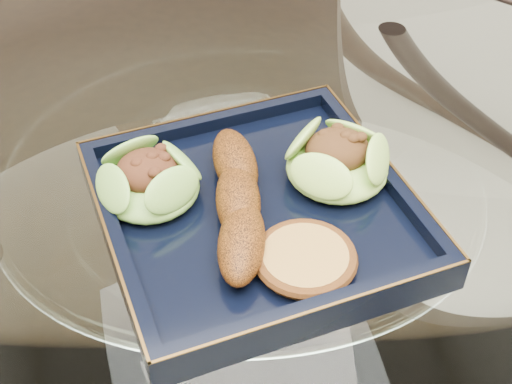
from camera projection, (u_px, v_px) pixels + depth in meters
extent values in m
cylinder|color=white|center=(241.00, 219.00, 0.67)|extent=(1.10, 1.10, 0.01)
torus|color=black|center=(241.00, 219.00, 0.67)|extent=(1.13, 1.13, 0.02)
cylinder|color=black|center=(362.00, 234.00, 1.18)|extent=(0.04, 0.04, 0.75)
cylinder|color=black|center=(15.00, 309.00, 1.07)|extent=(0.04, 0.04, 0.75)
cube|color=black|center=(166.00, 138.00, 1.13)|extent=(0.62, 0.62, 0.04)
cylinder|color=black|center=(36.00, 330.00, 1.19)|extent=(0.04, 0.04, 0.50)
cylinder|color=black|center=(274.00, 357.00, 1.15)|extent=(0.04, 0.04, 0.50)
cylinder|color=black|center=(104.00, 174.00, 1.48)|extent=(0.04, 0.04, 0.50)
cylinder|color=black|center=(296.00, 191.00, 1.44)|extent=(0.04, 0.04, 0.50)
cube|color=black|center=(256.00, 216.00, 0.65)|extent=(0.29, 0.29, 0.02)
ellipsoid|color=#588F29|center=(149.00, 183.00, 0.64)|extent=(0.10, 0.10, 0.03)
ellipsoid|color=#6EA42F|center=(337.00, 163.00, 0.66)|extent=(0.13, 0.13, 0.03)
ellipsoid|color=#6B330B|center=(238.00, 200.00, 0.63)|extent=(0.08, 0.19, 0.04)
cylinder|color=#AE823A|center=(305.00, 260.00, 0.59)|extent=(0.09, 0.09, 0.01)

